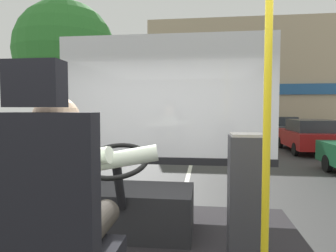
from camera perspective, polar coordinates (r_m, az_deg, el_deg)
name	(u,v)px	position (r m, az deg, el deg)	size (l,w,h in m)	color
ground	(192,162)	(10.73, 4.57, -6.93)	(18.00, 44.00, 0.06)	#363636
driver_seat	(52,239)	(1.46, -21.28, -19.58)	(0.48, 0.48, 1.29)	black
bus_driver	(64,195)	(1.51, -19.27, -12.37)	(0.83, 0.58, 0.73)	#332D28
steering_console	(130,208)	(2.76, -7.23, -15.39)	(1.10, 0.96, 0.84)	black
handrail_pole	(267,136)	(1.79, 18.39, -1.78)	(0.04, 0.04, 1.91)	yellow
fare_box	(246,198)	(2.28, 14.70, -13.19)	(0.25, 0.24, 0.93)	#333338
windshield_panel	(165,114)	(3.39, -0.56, 2.31)	(2.50, 0.08, 1.48)	silver
street_tree	(66,52)	(9.92, -19.02, 13.24)	(3.04, 3.04, 5.17)	#4C3828
shop_building	(259,83)	(20.86, 17.06, 7.84)	(13.98, 5.79, 7.14)	tan
parked_car_red	(310,135)	(14.22, 25.59, -1.65)	(2.01, 3.81, 1.42)	maroon
parked_car_charcoal	(278,128)	(18.94, 20.40, -0.35)	(1.81, 4.43, 1.42)	#474C51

